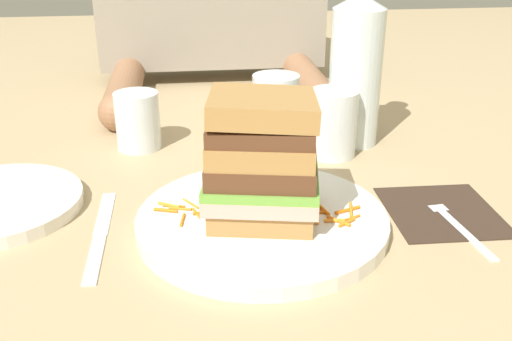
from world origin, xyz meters
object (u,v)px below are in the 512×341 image
at_px(knife, 100,236).
at_px(water_bottle, 356,68).
at_px(napkin_dark, 442,211).
at_px(juice_glass, 333,127).
at_px(fork, 452,218).
at_px(sandwich, 260,159).
at_px(main_plate, 259,221).
at_px(empty_tumbler_0, 276,104).
at_px(empty_tumbler_1, 138,121).

xyz_separation_m(knife, water_bottle, (0.35, 0.25, 0.11)).
height_order(napkin_dark, juice_glass, juice_glass).
bearing_deg(knife, napkin_dark, 1.31).
height_order(fork, water_bottle, water_bottle).
relative_size(sandwich, fork, 0.84).
bearing_deg(juice_glass, water_bottle, 47.83).
height_order(napkin_dark, water_bottle, water_bottle).
xyz_separation_m(main_plate, water_bottle, (0.17, 0.25, 0.11)).
distance_m(juice_glass, water_bottle, 0.10).
bearing_deg(main_plate, water_bottle, 54.90).
bearing_deg(napkin_dark, juice_glass, 114.64).
height_order(main_plate, fork, main_plate).
xyz_separation_m(napkin_dark, knife, (-0.39, -0.01, 0.00)).
relative_size(napkin_dark, juice_glass, 1.42).
height_order(napkin_dark, empty_tumbler_0, empty_tumbler_0).
bearing_deg(main_plate, fork, -3.05).
height_order(napkin_dark, knife, same).
height_order(sandwich, empty_tumbler_0, sandwich).
distance_m(sandwich, knife, 0.19).
bearing_deg(empty_tumbler_0, napkin_dark, -62.18).
distance_m(napkin_dark, knife, 0.39).
distance_m(napkin_dark, juice_glass, 0.21).
height_order(main_plate, napkin_dark, main_plate).
distance_m(knife, empty_tumbler_0, 0.39).
xyz_separation_m(knife, empty_tumbler_0, (0.24, 0.30, 0.05)).
bearing_deg(napkin_dark, main_plate, -177.27).
distance_m(main_plate, water_bottle, 0.32).
xyz_separation_m(knife, juice_glass, (0.31, 0.20, 0.04)).
xyz_separation_m(main_plate, napkin_dark, (0.22, 0.01, -0.01)).
bearing_deg(sandwich, fork, -3.07).
bearing_deg(empty_tumbler_0, sandwich, -102.05).
height_order(knife, water_bottle, water_bottle).
xyz_separation_m(napkin_dark, empty_tumbler_0, (-0.15, 0.29, 0.05)).
relative_size(main_plate, water_bottle, 1.09).
relative_size(napkin_dark, knife, 0.69).
bearing_deg(sandwich, empty_tumbler_1, 119.30).
bearing_deg(juice_glass, fork, -67.18).
bearing_deg(napkin_dark, knife, -178.69).
bearing_deg(fork, napkin_dark, 95.54).
bearing_deg(fork, main_plate, 176.95).
height_order(napkin_dark, empty_tumbler_1, empty_tumbler_1).
height_order(juice_glass, water_bottle, water_bottle).
relative_size(main_plate, napkin_dark, 2.05).
bearing_deg(water_bottle, empty_tumbler_1, 177.15).
bearing_deg(juice_glass, main_plate, -123.26).
height_order(main_plate, water_bottle, water_bottle).
relative_size(napkin_dark, water_bottle, 0.53).
height_order(fork, knife, fork).
bearing_deg(knife, empty_tumbler_1, 83.80).
bearing_deg(sandwich, juice_glass, 56.76).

